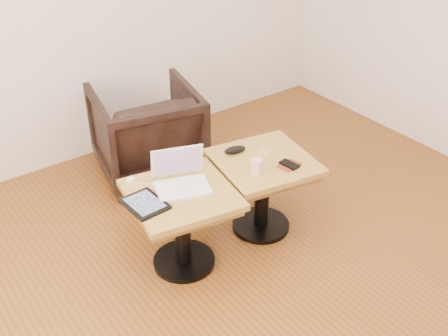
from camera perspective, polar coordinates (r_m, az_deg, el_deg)
room_shell at (r=2.54m, az=7.05°, el=7.85°), size 4.52×4.52×2.71m
side_table_left at (r=3.34m, az=-4.32°, el=-4.36°), size 0.68×0.68×0.54m
side_table_right at (r=3.64m, az=3.97°, el=-0.95°), size 0.69×0.69×0.54m
laptop at (r=3.29m, az=-4.40°, el=-1.14°), size 0.38×0.35×0.22m
tablet at (r=3.17m, az=-8.07°, el=-3.63°), size 0.21×0.26×0.02m
charging_adapter at (r=3.38m, az=-9.44°, el=-1.19°), size 0.05×0.05×0.02m
glasses_case at (r=3.62m, az=1.11°, el=1.86°), size 0.16×0.09×0.05m
striped_cup at (r=3.40m, az=3.32°, el=0.17°), size 0.08×0.08×0.09m
earbuds_tangle at (r=3.63m, az=4.38°, el=1.61°), size 0.07×0.05×0.01m
phone_on_sleeve at (r=3.51m, az=6.66°, el=0.31°), size 0.15×0.13×0.02m
armchair at (r=4.33m, az=-7.84°, el=3.72°), size 0.89×0.91×0.70m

